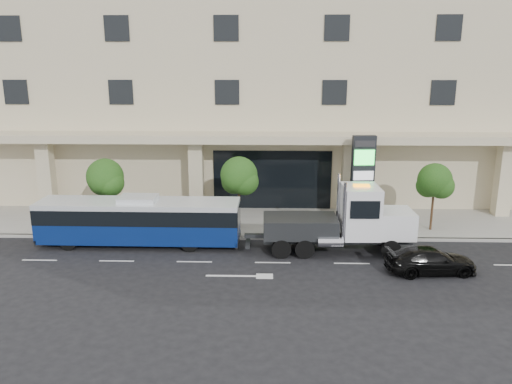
% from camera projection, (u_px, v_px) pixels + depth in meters
% --- Properties ---
extents(ground, '(120.00, 120.00, 0.00)m').
position_uv_depth(ground, '(273.00, 252.00, 26.76)').
color(ground, black).
rests_on(ground, ground).
extents(sidewalk, '(120.00, 6.00, 0.15)m').
position_uv_depth(sidewalk, '(272.00, 222.00, 31.58)').
color(sidewalk, gray).
rests_on(sidewalk, ground).
extents(curb, '(120.00, 0.30, 0.15)m').
position_uv_depth(curb, '(272.00, 238.00, 28.68)').
color(curb, gray).
rests_on(curb, ground).
extents(convention_center, '(60.00, 17.60, 20.00)m').
position_uv_depth(convention_center, '(273.00, 62.00, 39.22)').
color(convention_center, '#C6BA94').
rests_on(convention_center, ground).
extents(tree_left, '(2.27, 2.20, 4.22)m').
position_uv_depth(tree_left, '(106.00, 179.00, 29.73)').
color(tree_left, '#422B19').
rests_on(tree_left, sidewalk).
extents(tree_mid, '(2.28, 2.20, 4.38)m').
position_uv_depth(tree_mid, '(239.00, 178.00, 29.48)').
color(tree_mid, '#422B19').
rests_on(tree_mid, sidewalk).
extents(tree_right, '(2.10, 2.00, 4.04)m').
position_uv_depth(tree_right, '(435.00, 183.00, 29.24)').
color(tree_right, '#422B19').
rests_on(tree_right, sidewalk).
extents(city_bus, '(11.07, 2.43, 2.80)m').
position_uv_depth(city_bus, '(139.00, 220.00, 27.51)').
color(city_bus, black).
rests_on(city_bus, ground).
extents(tow_truck, '(8.94, 2.37, 4.07)m').
position_uv_depth(tow_truck, '(345.00, 222.00, 26.41)').
color(tow_truck, '#2D3033').
rests_on(tow_truck, ground).
extents(black_sedan, '(4.44, 2.12, 1.25)m').
position_uv_depth(black_sedan, '(431.00, 260.00, 23.96)').
color(black_sedan, black).
rests_on(black_sedan, ground).
extents(signage_pylon, '(1.41, 0.61, 5.52)m').
position_uv_depth(signage_pylon, '(362.00, 180.00, 30.31)').
color(signage_pylon, black).
rests_on(signage_pylon, sidewalk).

